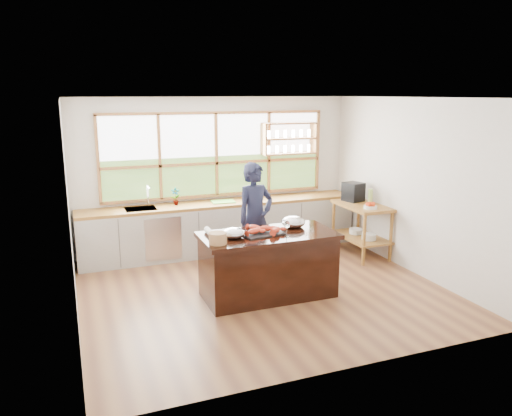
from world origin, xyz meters
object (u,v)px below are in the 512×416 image
island (268,265)px  wicker_basket (218,238)px  cook (255,219)px  espresso_machine (353,192)px

island → wicker_basket: size_ratio=8.10×
cook → espresso_machine: bearing=-1.9°
espresso_machine → wicker_basket: bearing=-167.0°
cook → wicker_basket: size_ratio=7.63×
island → cook: (0.16, 0.92, 0.42)m
cook → espresso_machine: (2.03, 0.48, 0.19)m
island → wicker_basket: (-0.78, -0.21, 0.52)m
espresso_machine → island: bearing=-162.9°
espresso_machine → cook: bearing=177.8°
island → espresso_machine: bearing=32.5°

